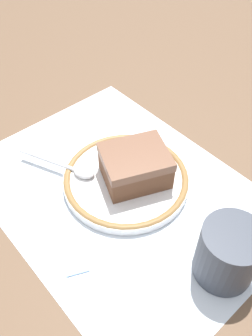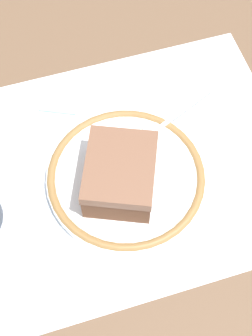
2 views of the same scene
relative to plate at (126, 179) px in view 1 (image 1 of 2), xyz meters
The scene contains 7 objects.
ground_plane 0.02m from the plate, 62.43° to the right, with size 2.40×2.40×0.00m, color brown.
placemat 0.02m from the plate, 62.43° to the right, with size 0.45×0.34×0.00m, color silver.
plate is the anchor object (origin of this frame).
cake_slice 0.03m from the plate, 44.14° to the left, with size 0.11×0.12×0.05m.
spoon 0.08m from the plate, 140.20° to the right, with size 0.13×0.07×0.01m.
cup 0.19m from the plate, ahead, with size 0.08×0.08×0.08m.
sugar_packet 0.15m from the plate, 69.07° to the right, with size 0.05×0.03×0.01m, color #8CB2E0.
Camera 1 is at (0.26, -0.22, 0.43)m, focal length 37.98 mm.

